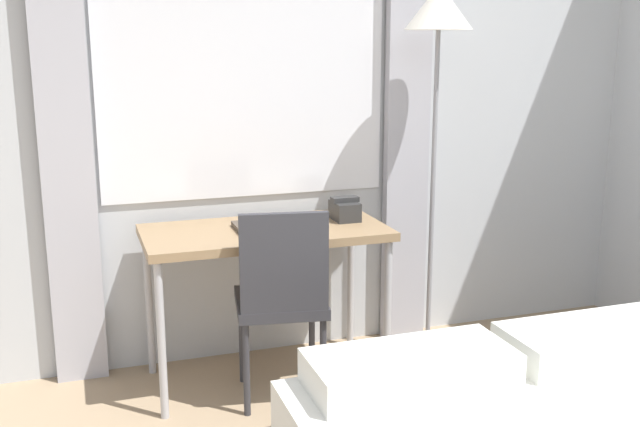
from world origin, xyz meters
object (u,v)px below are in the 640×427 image
desk (265,242)px  book (259,226)px  telephone (345,210)px  desk_chair (282,293)px  standing_lamp (438,40)px

desk → book: book is taller
telephone → desk_chair: bearing=-143.4°
desk → standing_lamp: (0.88, 0.01, 0.93)m
book → desk: bearing=8.2°
standing_lamp → desk: bearing=-179.4°
desk_chair → desk: bearing=100.7°
standing_lamp → telephone: 0.93m
standing_lamp → book: size_ratio=8.24×
desk → desk_chair: size_ratio=1.24×
desk_chair → standing_lamp: 1.43m
standing_lamp → telephone: bearing=175.8°
desk → book: bearing=-171.8°
desk → desk_chair: bearing=-88.9°
desk → telephone: size_ratio=6.86×
desk_chair → telephone: size_ratio=5.52×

